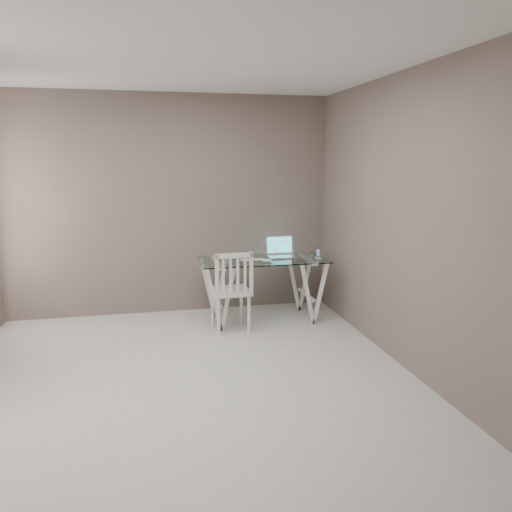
{
  "coord_description": "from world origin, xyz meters",
  "views": [
    {
      "loc": [
        -0.3,
        -3.99,
        1.91
      ],
      "look_at": [
        0.88,
        1.35,
        0.85
      ],
      "focal_mm": 35.0,
      "sensor_mm": 36.0,
      "label": 1
    }
  ],
  "objects": [
    {
      "name": "room",
      "position": [
        -0.06,
        0.02,
        1.72
      ],
      "size": [
        4.5,
        4.52,
        2.71
      ],
      "color": "#BBB8B3",
      "rests_on": "ground"
    },
    {
      "name": "desk",
      "position": [
        1.03,
        1.65,
        0.38
      ],
      "size": [
        1.5,
        0.7,
        0.75
      ],
      "color": "silver",
      "rests_on": "ground"
    },
    {
      "name": "laptop",
      "position": [
        1.29,
        1.79,
        0.8
      ],
      "size": [
        0.35,
        0.28,
        0.25
      ],
      "color": "silver",
      "rests_on": "desk"
    },
    {
      "name": "chair",
      "position": [
        0.6,
        1.3,
        0.51
      ],
      "size": [
        0.45,
        0.45,
        0.93
      ],
      "rotation": [
        0.0,
        0.0,
        0.06
      ],
      "color": "silver",
      "rests_on": "ground"
    },
    {
      "name": "phone_dock",
      "position": [
        1.7,
        1.58,
        0.78
      ],
      "size": [
        0.06,
        0.06,
        0.12
      ],
      "color": "white",
      "rests_on": "desk"
    },
    {
      "name": "keyboard",
      "position": [
        0.9,
        1.63,
        0.75
      ],
      "size": [
        0.3,
        0.13,
        0.01
      ],
      "primitive_type": "cube",
      "color": "silver",
      "rests_on": "desk"
    },
    {
      "name": "mouse",
      "position": [
        1.04,
        1.48,
        0.76
      ],
      "size": [
        0.12,
        0.07,
        0.04
      ],
      "primitive_type": "ellipsoid",
      "color": "silver",
      "rests_on": "desk"
    }
  ]
}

